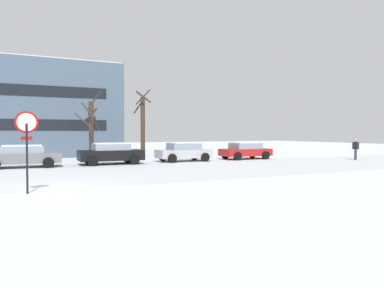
# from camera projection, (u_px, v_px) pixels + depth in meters

# --- Properties ---
(ground_plane) EXTENTS (120.00, 120.00, 0.00)m
(ground_plane) POSITION_uv_depth(u_px,v_px,m) (61.00, 187.00, 14.18)
(ground_plane) COLOR white
(road_surface) EXTENTS (80.00, 9.30, 0.00)m
(road_surface) POSITION_uv_depth(u_px,v_px,m) (53.00, 177.00, 17.46)
(road_surface) COLOR silver
(road_surface) RESTS_ON ground
(stop_sign) EXTENTS (0.76, 0.16, 2.86)m
(stop_sign) POSITION_uv_depth(u_px,v_px,m) (27.00, 136.00, 12.43)
(stop_sign) COLOR black
(stop_sign) RESTS_ON ground
(parked_car_gray) EXTENTS (4.41, 2.05, 1.36)m
(parked_car_gray) POSITION_uv_depth(u_px,v_px,m) (22.00, 156.00, 21.89)
(parked_car_gray) COLOR slate
(parked_car_gray) RESTS_ON ground
(parked_car_black) EXTENTS (4.23, 2.17, 1.43)m
(parked_car_black) POSITION_uv_depth(u_px,v_px,m) (111.00, 153.00, 24.25)
(parked_car_black) COLOR black
(parked_car_black) RESTS_ON ground
(parked_car_silver) EXTENTS (4.00, 2.14, 1.40)m
(parked_car_silver) POSITION_uv_depth(u_px,v_px,m) (184.00, 152.00, 26.66)
(parked_car_silver) COLOR silver
(parked_car_silver) RESTS_ON ground
(parked_car_red) EXTENTS (4.03, 2.15, 1.34)m
(parked_car_red) POSITION_uv_depth(u_px,v_px,m) (245.00, 150.00, 28.96)
(parked_car_red) COLOR red
(parked_car_red) RESTS_ON ground
(pedestrian_crossing) EXTENTS (0.48, 0.43, 1.60)m
(pedestrian_crossing) POSITION_uv_depth(u_px,v_px,m) (356.00, 148.00, 28.11)
(pedestrian_crossing) COLOR #2D334C
(pedestrian_crossing) RESTS_ON ground
(tree_far_left) EXTENTS (1.81, 1.75, 4.03)m
(tree_far_left) POSITION_uv_depth(u_px,v_px,m) (91.00, 134.00, 27.30)
(tree_far_left) COLOR #423326
(tree_far_left) RESTS_ON ground
(tree_far_mid) EXTENTS (1.54, 1.54, 5.27)m
(tree_far_mid) POSITION_uv_depth(u_px,v_px,m) (91.00, 130.00, 26.99)
(tree_far_mid) COLOR #423326
(tree_far_mid) RESTS_ON ground
(tree_far_right) EXTENTS (1.58, 1.61, 5.75)m
(tree_far_right) POSITION_uv_depth(u_px,v_px,m) (143.00, 125.00, 29.65)
(tree_far_right) COLOR #423326
(tree_far_right) RESTS_ON ground
(building_far_left) EXTENTS (15.98, 10.66, 8.33)m
(building_far_left) POSITION_uv_depth(u_px,v_px,m) (24.00, 111.00, 33.53)
(building_far_left) COLOR slate
(building_far_left) RESTS_ON ground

